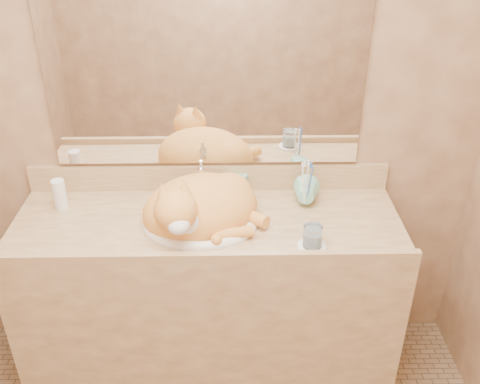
{
  "coord_description": "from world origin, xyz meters",
  "views": [
    {
      "loc": [
        0.1,
        -1.11,
        2.06
      ],
      "look_at": [
        0.14,
        0.7,
        1.0
      ],
      "focal_mm": 40.0,
      "sensor_mm": 36.0,
      "label": 1
    }
  ],
  "objects_px": {
    "sink_basin": "(200,209)",
    "soap_dispenser": "(230,181)",
    "cat": "(199,205)",
    "toothbrush_cup": "(306,199)",
    "vanity_counter": "(210,300)",
    "water_glass": "(313,236)"
  },
  "relations": [
    {
      "from": "toothbrush_cup",
      "to": "cat",
      "type": "bearing_deg",
      "value": -167.4
    },
    {
      "from": "toothbrush_cup",
      "to": "vanity_counter",
      "type": "bearing_deg",
      "value": -168.81
    },
    {
      "from": "sink_basin",
      "to": "cat",
      "type": "distance_m",
      "value": 0.02
    },
    {
      "from": "water_glass",
      "to": "cat",
      "type": "bearing_deg",
      "value": 158.28
    },
    {
      "from": "soap_dispenser",
      "to": "water_glass",
      "type": "distance_m",
      "value": 0.48
    },
    {
      "from": "cat",
      "to": "toothbrush_cup",
      "type": "distance_m",
      "value": 0.46
    },
    {
      "from": "water_glass",
      "to": "toothbrush_cup",
      "type": "bearing_deg",
      "value": 88.41
    },
    {
      "from": "sink_basin",
      "to": "water_glass",
      "type": "height_order",
      "value": "sink_basin"
    },
    {
      "from": "vanity_counter",
      "to": "water_glass",
      "type": "distance_m",
      "value": 0.66
    },
    {
      "from": "toothbrush_cup",
      "to": "soap_dispenser",
      "type": "bearing_deg",
      "value": 164.78
    },
    {
      "from": "vanity_counter",
      "to": "soap_dispenser",
      "type": "bearing_deg",
      "value": 60.67
    },
    {
      "from": "toothbrush_cup",
      "to": "water_glass",
      "type": "relative_size",
      "value": 1.35
    },
    {
      "from": "soap_dispenser",
      "to": "toothbrush_cup",
      "type": "distance_m",
      "value": 0.33
    },
    {
      "from": "sink_basin",
      "to": "soap_dispenser",
      "type": "distance_m",
      "value": 0.23
    },
    {
      "from": "soap_dispenser",
      "to": "toothbrush_cup",
      "type": "bearing_deg",
      "value": 8.6
    },
    {
      "from": "sink_basin",
      "to": "water_glass",
      "type": "xyz_separation_m",
      "value": [
        0.43,
        -0.17,
        -0.02
      ]
    },
    {
      "from": "soap_dispenser",
      "to": "water_glass",
      "type": "xyz_separation_m",
      "value": [
        0.31,
        -0.36,
        -0.04
      ]
    },
    {
      "from": "cat",
      "to": "toothbrush_cup",
      "type": "relative_size",
      "value": 4.17
    },
    {
      "from": "vanity_counter",
      "to": "sink_basin",
      "type": "bearing_deg",
      "value": -142.87
    },
    {
      "from": "cat",
      "to": "soap_dispenser",
      "type": "relative_size",
      "value": 2.53
    },
    {
      "from": "cat",
      "to": "soap_dispenser",
      "type": "xyz_separation_m",
      "value": [
        0.13,
        0.19,
        0.01
      ]
    },
    {
      "from": "cat",
      "to": "water_glass",
      "type": "xyz_separation_m",
      "value": [
        0.44,
        -0.17,
        -0.03
      ]
    }
  ]
}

